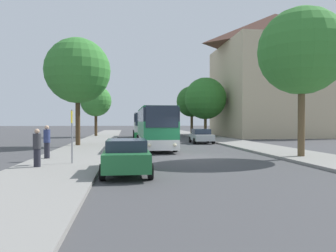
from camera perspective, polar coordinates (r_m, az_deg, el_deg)
ground_plane at (r=19.95m, az=3.89°, el=-5.53°), size 300.00×300.00×0.00m
sidewalk_left at (r=19.82m, az=-16.47°, el=-5.38°), size 4.00×120.00×0.15m
sidewalk_right at (r=22.38m, az=21.83°, el=-4.70°), size 4.00×120.00×0.15m
building_right_background at (r=51.73m, az=18.11°, el=8.42°), size 15.80×15.76×18.21m
bus_front at (r=26.85m, az=-2.34°, el=-0.17°), size 2.71×11.13×3.26m
bus_middle at (r=42.71m, az=-4.23°, el=0.15°), size 3.00×11.90×3.21m
parked_car_left_curb at (r=13.64m, az=-7.24°, el=-5.21°), size 2.00×4.18×1.46m
parked_car_right_near at (r=33.16m, az=5.81°, el=-1.71°), size 2.16×4.06×1.44m
bus_stop_sign at (r=16.70m, az=-16.37°, el=-0.68°), size 0.08×0.45×2.62m
pedestrian_waiting_near at (r=15.90m, az=-21.84°, el=-3.52°), size 0.36×0.36×1.72m
pedestrian_waiting_far at (r=19.38m, az=-20.34°, el=-2.55°), size 0.36×0.36×1.83m
tree_left_near at (r=29.72m, az=-15.46°, el=9.25°), size 5.63×5.63×9.26m
tree_left_far at (r=47.71m, az=-12.46°, el=4.27°), size 4.40×4.40×7.18m
tree_right_near at (r=45.97m, az=6.53°, el=4.78°), size 5.80×5.80×8.17m
tree_right_mid at (r=50.07m, az=4.16°, el=4.26°), size 4.68×4.68×7.44m
tree_right_far at (r=21.27m, az=22.25°, el=11.93°), size 5.11×5.11×8.75m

